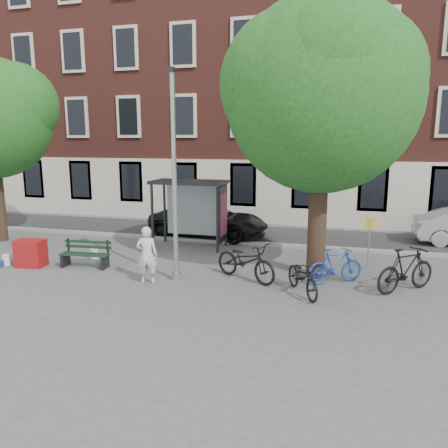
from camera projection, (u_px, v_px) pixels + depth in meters
name	position (u px, v px, depth m)	size (l,w,h in m)	color
ground	(177.00, 280.00, 13.15)	(90.00, 90.00, 0.00)	#4C4C4F
road	(233.00, 233.00, 19.77)	(40.00, 4.00, 0.01)	#28282B
curb_near	(221.00, 241.00, 17.87)	(40.00, 0.25, 0.12)	gray
curb_far	(243.00, 224.00, 21.66)	(40.00, 0.25, 0.12)	gray
building_row	(260.00, 87.00, 24.12)	(30.00, 8.00, 14.00)	brown
lamppost	(175.00, 188.00, 12.62)	(0.28, 0.35, 6.11)	#9EA0A3
tree_right	(323.00, 87.00, 12.34)	(5.76, 5.60, 8.20)	black
bus_shelter	(200.00, 199.00, 16.83)	(2.85, 1.45, 2.62)	#1E2328
painter	(147.00, 255.00, 12.73)	(0.62, 0.41, 1.70)	silver
bench	(86.00, 255.00, 14.45)	(1.69, 0.68, 0.85)	#1E2328
bike_a	(246.00, 261.00, 13.06)	(0.78, 2.25, 1.18)	black
bike_b	(335.00, 266.00, 12.76)	(0.50, 1.77, 1.07)	#1B3F95
bike_c	(303.00, 277.00, 11.86)	(0.66, 1.90, 1.00)	black
bike_d	(406.00, 270.00, 12.05)	(0.59, 2.09, 1.26)	black
car_dark	(209.00, 221.00, 18.91)	(2.35, 5.10, 1.42)	black
red_stand	(31.00, 253.00, 14.49)	(0.90, 0.60, 0.90)	maroon
bucket_a	(7.00, 260.00, 14.71)	(0.28, 0.28, 0.36)	white
bucket_b	(104.00, 259.00, 14.82)	(0.28, 0.28, 0.36)	silver
bucket_c	(94.00, 254.00, 15.50)	(0.28, 0.28, 0.36)	silver
notice_sign	(369.00, 233.00, 13.94)	(0.30, 0.04, 1.73)	#9EA0A3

